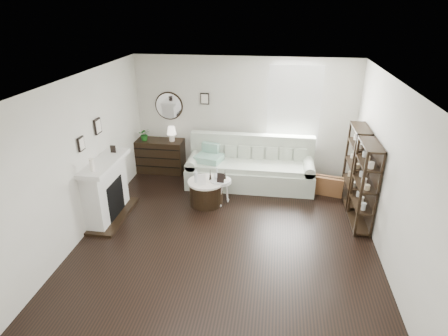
% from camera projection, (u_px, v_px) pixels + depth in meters
% --- Properties ---
extents(room, '(5.50, 5.50, 5.50)m').
position_uv_depth(room, '(277.00, 108.00, 8.30)').
color(room, black).
rests_on(room, ground).
extents(fireplace, '(0.50, 1.40, 1.84)m').
position_uv_depth(fireplace, '(107.00, 191.00, 6.95)').
color(fireplace, silver).
rests_on(fireplace, ground).
extents(shelf_unit_far, '(0.30, 0.80, 1.60)m').
position_uv_depth(shelf_unit_far, '(355.00, 166.00, 7.37)').
color(shelf_unit_far, black).
rests_on(shelf_unit_far, ground).
extents(shelf_unit_near, '(0.30, 0.80, 1.60)m').
position_uv_depth(shelf_unit_near, '(364.00, 186.00, 6.56)').
color(shelf_unit_near, black).
rests_on(shelf_unit_near, ground).
extents(sofa, '(2.76, 0.96, 1.07)m').
position_uv_depth(sofa, '(250.00, 169.00, 8.31)').
color(sofa, beige).
rests_on(sofa, ground).
extents(quilt, '(0.65, 0.57, 0.14)m').
position_uv_depth(quilt, '(209.00, 158.00, 8.20)').
color(quilt, '#248659').
rests_on(quilt, sofa).
extents(suitcase, '(0.63, 0.33, 0.40)m').
position_uv_depth(suitcase, '(328.00, 186.00, 7.91)').
color(suitcase, brown).
rests_on(suitcase, ground).
extents(dresser, '(1.18, 0.51, 0.79)m').
position_uv_depth(dresser, '(159.00, 156.00, 8.93)').
color(dresser, black).
rests_on(dresser, ground).
extents(table_lamp, '(0.28, 0.28, 0.35)m').
position_uv_depth(table_lamp, '(172.00, 134.00, 8.65)').
color(table_lamp, '#F5E7CF').
rests_on(table_lamp, dresser).
extents(potted_plant, '(0.32, 0.30, 0.29)m').
position_uv_depth(potted_plant, '(145.00, 134.00, 8.70)').
color(potted_plant, '#185619').
rests_on(potted_plant, dresser).
extents(drum_table, '(0.72, 0.72, 0.50)m').
position_uv_depth(drum_table, '(206.00, 192.00, 7.53)').
color(drum_table, black).
rests_on(drum_table, ground).
extents(pedestal_table, '(0.44, 0.44, 0.53)m').
position_uv_depth(pedestal_table, '(221.00, 182.00, 7.45)').
color(pedestal_table, silver).
rests_on(pedestal_table, ground).
extents(eiffel_drum, '(0.14, 0.14, 0.21)m').
position_uv_depth(eiffel_drum, '(210.00, 176.00, 7.42)').
color(eiffel_drum, black).
rests_on(eiffel_drum, drum_table).
extents(bottle_drum, '(0.07, 0.07, 0.28)m').
position_uv_depth(bottle_drum, '(196.00, 176.00, 7.32)').
color(bottle_drum, silver).
rests_on(bottle_drum, drum_table).
extents(card_frame_drum, '(0.17, 0.11, 0.22)m').
position_uv_depth(card_frame_drum, '(202.00, 180.00, 7.22)').
color(card_frame_drum, white).
rests_on(card_frame_drum, drum_table).
extents(eiffel_ped, '(0.13, 0.13, 0.18)m').
position_uv_depth(eiffel_ped, '(225.00, 175.00, 7.41)').
color(eiffel_ped, black).
rests_on(eiffel_ped, pedestal_table).
extents(flask_ped, '(0.13, 0.13, 0.25)m').
position_uv_depth(flask_ped, '(217.00, 173.00, 7.41)').
color(flask_ped, silver).
rests_on(flask_ped, pedestal_table).
extents(card_frame_ped, '(0.15, 0.07, 0.19)m').
position_uv_depth(card_frame_ped, '(221.00, 178.00, 7.29)').
color(card_frame_ped, black).
rests_on(card_frame_ped, pedestal_table).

